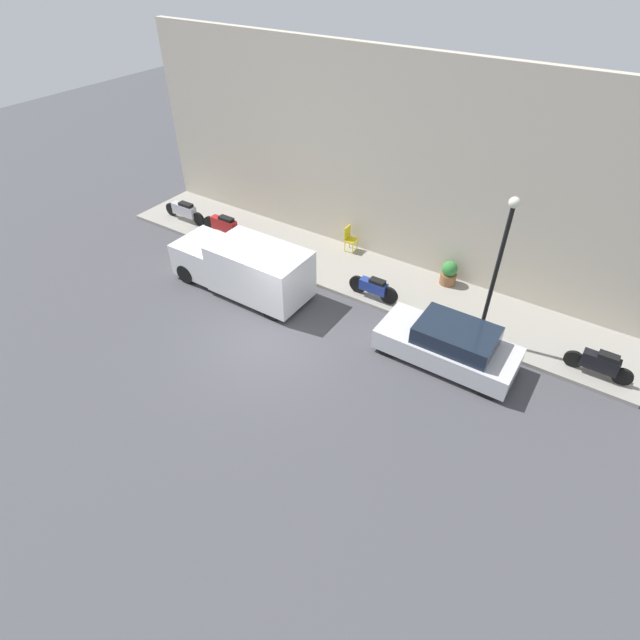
# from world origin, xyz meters

# --- Properties ---
(ground_plane) EXTENTS (60.00, 60.00, 0.00)m
(ground_plane) POSITION_xyz_m (0.00, 0.00, 0.00)
(ground_plane) COLOR #47474C
(sidewalk) EXTENTS (2.96, 19.48, 0.12)m
(sidewalk) POSITION_xyz_m (4.73, 0.00, 0.06)
(sidewalk) COLOR gray
(sidewalk) RESTS_ON ground_plane
(building_facade) EXTENTS (0.30, 19.48, 7.16)m
(building_facade) POSITION_xyz_m (6.35, 0.00, 3.58)
(building_facade) COLOR beige
(building_facade) RESTS_ON ground_plane
(parked_car) EXTENTS (1.68, 3.96, 1.30)m
(parked_car) POSITION_xyz_m (2.20, -4.78, 0.62)
(parked_car) COLOR silver
(parked_car) RESTS_ON ground_plane
(delivery_van) EXTENTS (1.84, 4.96, 1.83)m
(delivery_van) POSITION_xyz_m (1.77, 2.45, 0.93)
(delivery_van) COLOR white
(delivery_van) RESTS_ON ground_plane
(motorcycle_blue) EXTENTS (0.30, 1.79, 0.76)m
(motorcycle_blue) POSITION_xyz_m (3.61, -1.58, 0.54)
(motorcycle_blue) COLOR navy
(motorcycle_blue) RESTS_ON sidewalk
(scooter_silver) EXTENTS (0.30, 2.15, 0.82)m
(scooter_silver) POSITION_xyz_m (4.12, 7.63, 0.57)
(scooter_silver) COLOR #B7B7BF
(scooter_silver) RESTS_ON sidewalk
(motorcycle_black) EXTENTS (0.30, 1.79, 0.81)m
(motorcycle_black) POSITION_xyz_m (3.83, -8.53, 0.55)
(motorcycle_black) COLOR black
(motorcycle_black) RESTS_ON sidewalk
(motorcycle_red) EXTENTS (0.30, 2.15, 0.86)m
(motorcycle_red) POSITION_xyz_m (4.05, 5.36, 0.59)
(motorcycle_red) COLOR #B21E1E
(motorcycle_red) RESTS_ON sidewalk
(streetlamp) EXTENTS (0.29, 0.29, 4.60)m
(streetlamp) POSITION_xyz_m (3.56, -5.27, 2.96)
(streetlamp) COLOR black
(streetlamp) RESTS_ON sidewalk
(potted_plant) EXTENTS (0.55, 0.55, 0.87)m
(potted_plant) POSITION_xyz_m (5.79, -3.35, 0.54)
(potted_plant) COLOR brown
(potted_plant) RESTS_ON sidewalk
(cafe_chair) EXTENTS (0.40, 0.40, 0.98)m
(cafe_chair) POSITION_xyz_m (5.82, 0.66, 0.67)
(cafe_chair) COLOR yellow
(cafe_chair) RESTS_ON sidewalk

